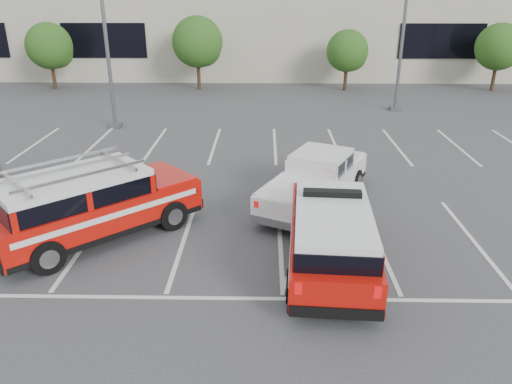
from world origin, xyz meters
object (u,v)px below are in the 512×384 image
at_px(light_pole_mid, 405,15).
at_px(fire_chief_suv, 331,239).
at_px(white_pickup, 315,185).
at_px(tree_left, 51,47).
at_px(tree_mid_left, 199,44).
at_px(light_pole_left, 104,19).
at_px(ladder_suv, 92,208).
at_px(convention_building, 273,10).
at_px(tree_mid_right, 348,52).
at_px(tree_right, 500,48).

bearing_deg(light_pole_mid, fire_chief_suv, -108.43).
xyz_separation_m(fire_chief_suv, white_pickup, (-0.02, 3.95, -0.12)).
distance_m(tree_left, tree_mid_left, 10.00).
bearing_deg(fire_chief_suv, light_pole_mid, 75.62).
bearing_deg(light_pole_left, ladder_suv, -76.93).
distance_m(tree_left, light_pole_mid, 22.86).
xyz_separation_m(convention_building, white_pickup, (1.01, -29.29, -4.06)).
bearing_deg(tree_mid_left, convention_building, 62.60).
distance_m(tree_left, ladder_suv, 24.08).
bearing_deg(tree_left, light_pole_left, -55.48).
distance_m(convention_building, tree_left, 18.11).
bearing_deg(light_pole_left, tree_mid_right, 37.50).
relative_size(tree_right, fire_chief_suv, 0.80).
distance_m(light_pole_left, fire_chief_suv, 16.83).
xyz_separation_m(tree_left, tree_mid_right, (20.00, -0.00, -0.27)).
bearing_deg(tree_mid_left, light_pole_left, -107.10).
bearing_deg(convention_building, tree_mid_right, -63.43).
height_order(tree_mid_right, light_pole_mid, light_pole_mid).
relative_size(tree_right, white_pickup, 0.79).
xyz_separation_m(tree_left, tree_right, (30.00, 0.00, 0.00)).
bearing_deg(tree_left, convention_building, 33.05).
relative_size(tree_left, fire_chief_suv, 0.80).
bearing_deg(tree_right, fire_chief_suv, -120.66).
relative_size(convention_building, light_pole_left, 5.86).
relative_size(convention_building, ladder_suv, 10.62).
relative_size(light_pole_mid, white_pickup, 1.82).
distance_m(tree_left, tree_mid_right, 20.00).
distance_m(tree_left, tree_right, 30.00).
distance_m(tree_mid_right, tree_right, 10.00).
bearing_deg(light_pole_left, convention_building, 67.61).
relative_size(tree_left, tree_mid_right, 1.11).
bearing_deg(fire_chief_suv, tree_right, 63.40).
distance_m(light_pole_left, ladder_suv, 12.97).
xyz_separation_m(light_pole_left, fire_chief_suv, (9.21, -13.38, -4.41)).
height_order(tree_mid_left, white_pickup, tree_mid_left).
distance_m(tree_mid_right, white_pickup, 19.94).
bearing_deg(tree_mid_left, fire_chief_suv, -75.36).
relative_size(light_pole_left, white_pickup, 1.82).
height_order(light_pole_mid, ladder_suv, light_pole_mid).
xyz_separation_m(tree_mid_right, light_pole_mid, (1.91, -6.05, 2.68)).
xyz_separation_m(tree_left, white_pickup, (16.10, -19.47, -2.12)).
bearing_deg(white_pickup, fire_chief_suv, -63.52).
xyz_separation_m(tree_mid_left, tree_mid_right, (10.00, -0.00, -0.54)).
bearing_deg(fire_chief_suv, tree_mid_right, 84.64).
bearing_deg(tree_mid_right, light_pole_left, -142.50).
bearing_deg(light_pole_left, tree_mid_left, 72.90).
bearing_deg(tree_right, tree_mid_left, 180.00).
relative_size(tree_mid_left, white_pickup, 0.86).
xyz_separation_m(tree_right, light_pole_left, (-23.09, -10.05, 2.41)).
bearing_deg(tree_mid_left, light_pole_mid, -26.92).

